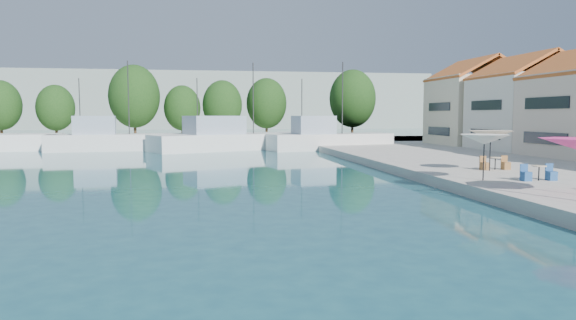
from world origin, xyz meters
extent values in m
cube|color=#A19C91|center=(-8.00, 67.00, 0.30)|extent=(90.00, 16.00, 0.60)
cube|color=gray|center=(-30.00, 160.00, 8.00)|extent=(180.00, 40.00, 16.00)
cube|color=gray|center=(40.00, 180.00, 6.00)|extent=(140.00, 40.00, 12.00)
cube|color=silver|center=(24.00, 42.00, 4.10)|extent=(8.00, 8.50, 7.00)
pyramid|color=#CA632D|center=(24.00, 42.00, 9.40)|extent=(8.40, 8.80, 1.80)
cube|color=beige|center=(24.00, 51.00, 4.35)|extent=(8.60, 8.50, 7.50)
pyramid|color=#CA632D|center=(24.00, 51.00, 9.90)|extent=(9.00, 8.80, 1.80)
cube|color=silver|center=(-15.65, 55.82, 0.70)|extent=(14.65, 5.46, 2.20)
cube|color=#8F9FB1|center=(-17.78, 55.56, 2.80)|extent=(4.61, 3.37, 2.00)
cylinder|color=#2D2D2D|center=(-14.23, 56.00, 5.80)|extent=(0.12, 0.12, 8.00)
cylinder|color=#2D2D2D|center=(-19.20, 55.38, 4.80)|extent=(0.10, 0.10, 6.00)
cube|color=silver|center=(-2.32, 55.20, 0.70)|extent=(19.95, 12.60, 2.20)
cube|color=#8F9FB1|center=(-5.00, 54.01, 2.80)|extent=(6.96, 5.96, 2.00)
cylinder|color=#2D2D2D|center=(-0.53, 55.99, 5.80)|extent=(0.12, 0.12, 8.00)
cylinder|color=#2D2D2D|center=(-6.79, 53.21, 4.80)|extent=(0.10, 0.10, 6.00)
cube|color=silver|center=(7.91, 53.30, 0.70)|extent=(14.68, 6.70, 2.20)
cube|color=#8F9FB1|center=(5.83, 52.83, 2.80)|extent=(4.78, 3.70, 2.00)
cylinder|color=#2D2D2D|center=(9.30, 53.61, 5.80)|extent=(0.12, 0.12, 8.00)
cylinder|color=#2D2D2D|center=(4.44, 52.53, 4.80)|extent=(0.10, 0.10, 6.00)
cylinder|color=#3F2B19|center=(-32.94, 71.71, 2.37)|extent=(0.36, 0.36, 3.54)
ellipsoid|color=#143711|center=(-32.94, 71.71, 5.20)|extent=(5.38, 5.38, 6.72)
cylinder|color=#3F2B19|center=(-25.83, 71.12, 2.24)|extent=(0.36, 0.36, 3.28)
ellipsoid|color=#143711|center=(-25.83, 71.12, 4.86)|extent=(4.98, 4.98, 6.23)
cylinder|color=#3F2B19|center=(-15.28, 69.29, 2.83)|extent=(0.36, 0.36, 4.46)
ellipsoid|color=#143711|center=(-15.28, 69.29, 6.40)|extent=(6.78, 6.78, 8.47)
cylinder|color=#3F2B19|center=(-9.00, 69.74, 2.24)|extent=(0.36, 0.36, 3.28)
ellipsoid|color=#143711|center=(-9.00, 69.74, 4.86)|extent=(4.98, 4.98, 6.23)
cylinder|color=#3F2B19|center=(-3.51, 69.60, 2.40)|extent=(0.36, 0.36, 3.61)
ellipsoid|color=#143711|center=(-3.51, 69.60, 5.29)|extent=(5.48, 5.48, 6.85)
cylinder|color=#3F2B19|center=(2.87, 71.13, 2.51)|extent=(0.36, 0.36, 3.82)
ellipsoid|color=#143711|center=(2.87, 71.13, 5.56)|extent=(5.80, 5.80, 7.26)
cylinder|color=#3F2B19|center=(14.88, 68.42, 2.77)|extent=(0.36, 0.36, 4.33)
ellipsoid|color=#143711|center=(14.88, 68.42, 6.23)|extent=(6.59, 6.59, 8.23)
cylinder|color=black|center=(7.67, 21.09, 1.75)|extent=(0.06, 0.06, 2.31)
cone|color=white|center=(7.67, 21.09, 2.66)|extent=(2.48, 2.48, 0.50)
cylinder|color=black|center=(10.39, 25.07, 1.79)|extent=(0.06, 0.06, 2.37)
cone|color=beige|center=(10.39, 25.07, 2.72)|extent=(2.60, 2.60, 0.50)
cylinder|color=black|center=(10.31, 20.47, 0.97)|extent=(0.06, 0.06, 0.74)
cylinder|color=#C3B28F|center=(10.31, 20.47, 1.34)|extent=(0.70, 0.70, 0.04)
cube|color=#224D88|center=(11.01, 20.47, 0.83)|extent=(0.42, 0.42, 0.46)
cube|color=#224D88|center=(9.61, 20.47, 0.83)|extent=(0.42, 0.42, 0.46)
cylinder|color=black|center=(11.03, 25.54, 0.97)|extent=(0.06, 0.06, 0.74)
cylinder|color=#C3B28F|center=(11.03, 25.54, 1.34)|extent=(0.70, 0.70, 0.04)
cube|color=brown|center=(11.73, 25.54, 0.83)|extent=(0.42, 0.42, 0.46)
cube|color=brown|center=(10.33, 25.54, 0.83)|extent=(0.42, 0.42, 0.46)
camera|label=1|loc=(-6.23, -2.59, 3.87)|focal=32.00mm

